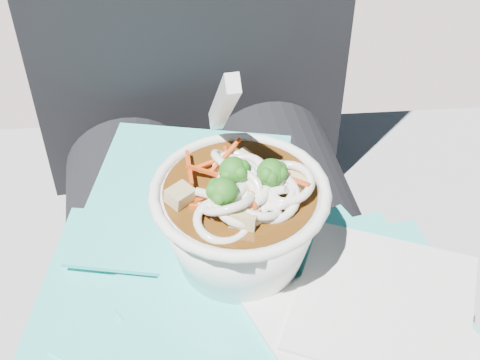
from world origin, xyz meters
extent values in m
cube|color=gray|center=(0.00, 0.15, 0.22)|extent=(1.05, 0.61, 0.44)
cylinder|color=black|center=(-0.08, 0.00, 0.52)|extent=(0.14, 0.48, 0.14)
cylinder|color=black|center=(0.08, 0.00, 0.52)|extent=(0.14, 0.48, 0.14)
cube|color=#2EBFB9|center=(-0.01, 0.02, 0.59)|extent=(0.17, 0.17, 0.00)
cube|color=#2EBFB9|center=(-0.08, -0.01, 0.59)|extent=(0.20, 0.20, 0.00)
cube|color=#2EBFB9|center=(-0.01, -0.02, 0.59)|extent=(0.20, 0.18, 0.00)
cube|color=#2EBFB9|center=(-0.08, -0.05, 0.59)|extent=(0.15, 0.16, 0.00)
cube|color=#2EBFB9|center=(0.10, -0.06, 0.60)|extent=(0.15, 0.16, 0.00)
cube|color=#2EBFB9|center=(0.07, -0.04, 0.60)|extent=(0.17, 0.14, 0.00)
cube|color=#2EBFB9|center=(0.04, -0.03, 0.60)|extent=(0.23, 0.23, 0.00)
cube|color=#2EBFB9|center=(0.07, -0.03, 0.60)|extent=(0.16, 0.15, 0.00)
cube|color=#2EBFB9|center=(0.02, -0.05, 0.60)|extent=(0.24, 0.23, 0.00)
cube|color=#2EBFB9|center=(-0.03, 0.08, 0.60)|extent=(0.23, 0.24, 0.00)
cube|color=#2EBFB9|center=(-0.02, -0.08, 0.60)|extent=(0.20, 0.21, 0.00)
cube|color=silver|center=(0.09, -0.10, 0.61)|extent=(0.18, 0.18, 0.00)
cube|color=silver|center=(0.10, -0.08, 0.61)|extent=(0.18, 0.18, 0.00)
torus|color=white|center=(0.00, -0.01, 0.68)|extent=(0.14, 0.14, 0.01)
cylinder|color=#412309|center=(0.00, -0.01, 0.68)|extent=(0.12, 0.12, 0.01)
torus|color=silver|center=(-0.01, -0.01, 0.68)|extent=(0.05, 0.05, 0.04)
torus|color=silver|center=(0.03, -0.01, 0.69)|extent=(0.04, 0.04, 0.03)
torus|color=silver|center=(0.01, -0.01, 0.69)|extent=(0.06, 0.06, 0.02)
torus|color=silver|center=(0.02, 0.00, 0.69)|extent=(0.04, 0.04, 0.03)
torus|color=silver|center=(-0.01, -0.04, 0.68)|extent=(0.05, 0.05, 0.02)
torus|color=silver|center=(-0.01, -0.03, 0.69)|extent=(0.05, 0.05, 0.04)
torus|color=silver|center=(0.01, 0.02, 0.69)|extent=(0.04, 0.06, 0.05)
torus|color=silver|center=(0.00, -0.03, 0.69)|extent=(0.06, 0.06, 0.02)
torus|color=silver|center=(0.00, 0.00, 0.69)|extent=(0.04, 0.04, 0.03)
torus|color=silver|center=(0.01, 0.00, 0.69)|extent=(0.04, 0.04, 0.02)
torus|color=silver|center=(0.04, -0.01, 0.69)|extent=(0.05, 0.05, 0.01)
torus|color=silver|center=(0.00, -0.02, 0.69)|extent=(0.05, 0.05, 0.03)
torus|color=silver|center=(0.01, -0.03, 0.68)|extent=(0.04, 0.04, 0.03)
torus|color=silver|center=(0.03, -0.02, 0.69)|extent=(0.04, 0.03, 0.02)
torus|color=silver|center=(0.01, 0.00, 0.69)|extent=(0.04, 0.04, 0.03)
torus|color=silver|center=(0.00, 0.02, 0.69)|extent=(0.04, 0.04, 0.02)
torus|color=silver|center=(0.02, -0.02, 0.69)|extent=(0.06, 0.06, 0.03)
cylinder|color=silver|center=(0.03, 0.01, 0.69)|extent=(0.03, 0.01, 0.02)
cylinder|color=silver|center=(0.03, -0.03, 0.69)|extent=(0.02, 0.02, 0.01)
cylinder|color=silver|center=(0.02, 0.00, 0.69)|extent=(0.01, 0.03, 0.02)
cylinder|color=silver|center=(0.02, -0.02, 0.69)|extent=(0.03, 0.02, 0.02)
cylinder|color=silver|center=(-0.02, -0.01, 0.69)|extent=(0.03, 0.02, 0.01)
cylinder|color=silver|center=(0.01, 0.01, 0.69)|extent=(0.02, 0.03, 0.01)
cylinder|color=silver|center=(0.00, 0.01, 0.69)|extent=(0.02, 0.03, 0.01)
cylinder|color=olive|center=(0.03, -0.01, 0.69)|extent=(0.01, 0.01, 0.01)
sphere|color=#155313|center=(0.03, -0.01, 0.70)|extent=(0.02, 0.02, 0.02)
sphere|color=#155313|center=(0.03, -0.01, 0.70)|extent=(0.01, 0.01, 0.01)
sphere|color=#155313|center=(0.02, -0.02, 0.70)|extent=(0.01, 0.01, 0.01)
sphere|color=#155313|center=(0.03, -0.01, 0.70)|extent=(0.01, 0.01, 0.01)
sphere|color=#155313|center=(0.03, -0.02, 0.70)|extent=(0.01, 0.01, 0.01)
cylinder|color=olive|center=(0.00, 0.00, 0.69)|extent=(0.01, 0.01, 0.01)
sphere|color=#155313|center=(0.00, 0.00, 0.70)|extent=(0.02, 0.02, 0.02)
sphere|color=#155313|center=(0.00, -0.01, 0.70)|extent=(0.01, 0.01, 0.01)
sphere|color=#155313|center=(0.00, -0.01, 0.70)|extent=(0.01, 0.01, 0.01)
sphere|color=#155313|center=(0.01, 0.00, 0.70)|extent=(0.01, 0.01, 0.01)
sphere|color=#155313|center=(0.00, -0.01, 0.70)|extent=(0.01, 0.01, 0.01)
cylinder|color=olive|center=(-0.01, -0.02, 0.69)|extent=(0.01, 0.01, 0.01)
sphere|color=#155313|center=(-0.01, -0.02, 0.70)|extent=(0.02, 0.02, 0.02)
sphere|color=#155313|center=(-0.02, -0.02, 0.70)|extent=(0.01, 0.01, 0.01)
sphere|color=#155313|center=(-0.02, -0.02, 0.70)|extent=(0.01, 0.01, 0.01)
sphere|color=#155313|center=(-0.01, -0.03, 0.70)|extent=(0.01, 0.01, 0.01)
sphere|color=#155313|center=(-0.02, -0.02, 0.70)|extent=(0.01, 0.01, 0.01)
cube|color=#DA4612|center=(-0.02, -0.01, 0.69)|extent=(0.03, 0.01, 0.01)
cube|color=#DA4612|center=(-0.03, 0.02, 0.69)|extent=(0.01, 0.04, 0.01)
cube|color=#DA4612|center=(0.00, 0.03, 0.69)|extent=(0.01, 0.04, 0.01)
cube|color=#DA4612|center=(-0.02, -0.03, 0.69)|extent=(0.03, 0.02, 0.01)
cube|color=#DA4612|center=(0.04, -0.01, 0.69)|extent=(0.02, 0.03, 0.01)
cube|color=#DA4612|center=(0.00, 0.02, 0.69)|extent=(0.03, 0.03, 0.01)
cube|color=#DA4612|center=(-0.01, 0.01, 0.69)|extent=(0.04, 0.01, 0.02)
cube|color=#DA4612|center=(0.02, -0.01, 0.69)|extent=(0.04, 0.01, 0.02)
cube|color=#DA4612|center=(-0.01, 0.02, 0.69)|extent=(0.03, 0.01, 0.00)
cube|color=#DA4612|center=(0.01, -0.02, 0.69)|extent=(0.00, 0.04, 0.01)
cube|color=#A08A5A|center=(0.05, -0.01, 0.69)|extent=(0.02, 0.02, 0.01)
cube|color=#A08A5A|center=(0.01, 0.02, 0.69)|extent=(0.02, 0.02, 0.01)
cube|color=#A08A5A|center=(-0.04, -0.01, 0.69)|extent=(0.03, 0.02, 0.01)
cube|color=#A08A5A|center=(0.00, -0.04, 0.69)|extent=(0.02, 0.02, 0.01)
ellipsoid|color=silver|center=(0.00, -0.02, 0.69)|extent=(0.03, 0.04, 0.01)
cube|color=silver|center=(0.00, 0.03, 0.74)|extent=(0.01, 0.10, 0.11)
camera|label=1|loc=(-0.06, -0.37, 1.03)|focal=50.00mm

